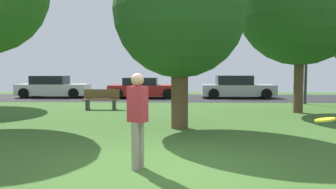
# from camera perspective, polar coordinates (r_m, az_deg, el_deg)

# --- Properties ---
(ground_plane) EXTENTS (44.00, 44.00, 0.00)m
(ground_plane) POSITION_cam_1_polar(r_m,az_deg,el_deg) (6.57, -1.44, -11.74)
(ground_plane) COLOR #3D6628
(road_strip) EXTENTS (44.00, 6.40, 0.01)m
(road_strip) POSITION_cam_1_polar(r_m,az_deg,el_deg) (22.39, 0.86, -0.55)
(road_strip) COLOR #28282B
(road_strip) RESTS_ON ground_plane
(oak_tree_right) EXTENTS (5.20, 5.20, 7.16)m
(oak_tree_right) POSITION_cam_1_polar(r_m,az_deg,el_deg) (15.85, 20.59, 13.83)
(oak_tree_right) COLOR brown
(oak_tree_right) RESTS_ON ground_plane
(oak_tree_center) EXTENTS (4.01, 4.01, 5.55)m
(oak_tree_center) POSITION_cam_1_polar(r_m,az_deg,el_deg) (10.86, 1.92, 13.22)
(oak_tree_center) COLOR brown
(oak_tree_center) RESTS_ON ground_plane
(person_catcher) EXTENTS (0.39, 0.34, 1.72)m
(person_catcher) POSITION_cam_1_polar(r_m,az_deg,el_deg) (6.35, -4.91, -3.49)
(person_catcher) COLOR gray
(person_catcher) RESTS_ON ground_plane
(frisbee_disc) EXTENTS (0.33, 0.33, 0.07)m
(frisbee_disc) POSITION_cam_1_polar(r_m,az_deg,el_deg) (5.28, 23.98, -3.73)
(frisbee_disc) COLOR yellow
(parked_car_white) EXTENTS (4.48, 1.99, 1.39)m
(parked_car_white) POSITION_cam_1_polar(r_m,az_deg,el_deg) (24.07, -18.08, 1.09)
(parked_car_white) COLOR white
(parked_car_white) RESTS_ON ground_plane
(parked_car_red) EXTENTS (4.38, 2.11, 1.28)m
(parked_car_red) POSITION_cam_1_polar(r_m,az_deg,el_deg) (22.47, -3.97, 0.99)
(parked_car_red) COLOR #B21E1E
(parked_car_red) RESTS_ON ground_plane
(parked_car_silver) EXTENTS (4.55, 2.08, 1.42)m
(parked_car_silver) POSITION_cam_1_polar(r_m,az_deg,el_deg) (22.82, 11.00, 1.09)
(parked_car_silver) COLOR #B7B7BC
(parked_car_silver) RESTS_ON ground_plane
(park_bench) EXTENTS (1.60, 0.45, 0.90)m
(park_bench) POSITION_cam_1_polar(r_m,az_deg,el_deg) (16.16, -10.72, -0.74)
(park_bench) COLOR brown
(park_bench) RESTS_ON ground_plane
(street_lamp_post) EXTENTS (0.14, 0.14, 4.50)m
(street_lamp_post) POSITION_cam_1_polar(r_m,az_deg,el_deg) (19.64, 21.36, 5.10)
(street_lamp_post) COLOR #2D2D33
(street_lamp_post) RESTS_ON ground_plane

